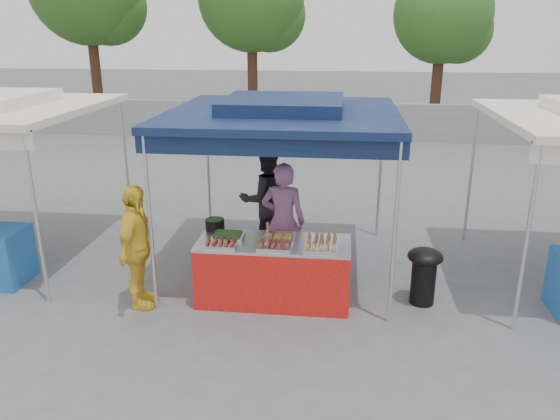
# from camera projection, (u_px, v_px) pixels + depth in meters

# --- Properties ---
(ground_plane) EXTENTS (80.00, 80.00, 0.00)m
(ground_plane) POSITION_uv_depth(u_px,v_px,m) (275.00, 296.00, 7.47)
(ground_plane) COLOR #5F6062
(back_wall) EXTENTS (40.00, 0.25, 1.20)m
(back_wall) POSITION_uv_depth(u_px,v_px,m) (317.00, 121.00, 17.63)
(back_wall) COLOR gray
(back_wall) RESTS_ON ground_plane
(main_canopy) EXTENTS (3.20, 3.20, 2.57)m
(main_canopy) POSITION_uv_depth(u_px,v_px,m) (283.00, 112.00, 7.63)
(main_canopy) COLOR silver
(main_canopy) RESTS_ON ground_plane
(tree_1) EXTENTS (3.68, 3.65, 6.28)m
(tree_1) POSITION_uv_depth(u_px,v_px,m) (256.00, 2.00, 18.73)
(tree_1) COLOR #45281A
(tree_1) RESTS_ON ground_plane
(tree_2) EXTENTS (3.30, 3.20, 5.50)m
(tree_2) POSITION_uv_depth(u_px,v_px,m) (447.00, 18.00, 17.89)
(tree_2) COLOR #45281A
(tree_2) RESTS_ON ground_plane
(vendor_table) EXTENTS (2.00, 0.80, 0.85)m
(vendor_table) POSITION_uv_depth(u_px,v_px,m) (274.00, 271.00, 7.24)
(vendor_table) COLOR red
(vendor_table) RESTS_ON ground_plane
(food_tray_fl) EXTENTS (0.42, 0.30, 0.07)m
(food_tray_fl) POSITION_uv_depth(u_px,v_px,m) (221.00, 244.00, 6.94)
(food_tray_fl) COLOR silver
(food_tray_fl) RESTS_ON vendor_table
(food_tray_fm) EXTENTS (0.42, 0.30, 0.07)m
(food_tray_fm) POSITION_uv_depth(u_px,v_px,m) (274.00, 246.00, 6.87)
(food_tray_fm) COLOR silver
(food_tray_fm) RESTS_ON vendor_table
(food_tray_fr) EXTENTS (0.42, 0.30, 0.07)m
(food_tray_fr) POSITION_uv_depth(u_px,v_px,m) (321.00, 248.00, 6.80)
(food_tray_fr) COLOR silver
(food_tray_fr) RESTS_ON vendor_table
(food_tray_bl) EXTENTS (0.42, 0.30, 0.07)m
(food_tray_bl) POSITION_uv_depth(u_px,v_px,m) (228.00, 236.00, 7.22)
(food_tray_bl) COLOR silver
(food_tray_bl) RESTS_ON vendor_table
(food_tray_bm) EXTENTS (0.42, 0.30, 0.07)m
(food_tray_bm) POSITION_uv_depth(u_px,v_px,m) (278.00, 238.00, 7.14)
(food_tray_bm) COLOR silver
(food_tray_bm) RESTS_ON vendor_table
(food_tray_br) EXTENTS (0.42, 0.30, 0.07)m
(food_tray_br) POSITION_uv_depth(u_px,v_px,m) (322.00, 240.00, 7.08)
(food_tray_br) COLOR silver
(food_tray_br) RESTS_ON vendor_table
(cooking_pot) EXTENTS (0.26, 0.26, 0.15)m
(cooking_pot) POSITION_uv_depth(u_px,v_px,m) (215.00, 225.00, 7.49)
(cooking_pot) COLOR black
(cooking_pot) RESTS_ON vendor_table
(skewer_cup) EXTENTS (0.09, 0.09, 0.11)m
(skewer_cup) POSITION_uv_depth(u_px,v_px,m) (267.00, 240.00, 7.00)
(skewer_cup) COLOR silver
(skewer_cup) RESTS_ON vendor_table
(wok_burner) EXTENTS (0.46, 0.46, 0.78)m
(wok_burner) POSITION_uv_depth(u_px,v_px,m) (424.00, 271.00, 7.16)
(wok_burner) COLOR black
(wok_burner) RESTS_ON ground_plane
(crate_left) EXTENTS (0.45, 0.32, 0.27)m
(crate_left) POSITION_uv_depth(u_px,v_px,m) (243.00, 271.00, 7.92)
(crate_left) COLOR #153EAD
(crate_left) RESTS_ON ground_plane
(crate_right) EXTENTS (0.47, 0.33, 0.28)m
(crate_right) POSITION_uv_depth(u_px,v_px,m) (307.00, 274.00, 7.81)
(crate_right) COLOR #153EAD
(crate_right) RESTS_ON ground_plane
(crate_stacked) EXTENTS (0.45, 0.32, 0.27)m
(crate_stacked) POSITION_uv_depth(u_px,v_px,m) (307.00, 256.00, 7.72)
(crate_stacked) COLOR #153EAD
(crate_stacked) RESTS_ON crate_right
(vendor_woman) EXTENTS (0.66, 0.46, 1.73)m
(vendor_woman) POSITION_uv_depth(u_px,v_px,m) (283.00, 221.00, 7.79)
(vendor_woman) COLOR #925D88
(vendor_woman) RESTS_ON ground_plane
(helper_man) EXTENTS (1.07, 0.97, 1.79)m
(helper_man) POSITION_uv_depth(u_px,v_px,m) (266.00, 200.00, 8.67)
(helper_man) COLOR black
(helper_man) RESTS_ON ground_plane
(customer_person) EXTENTS (0.42, 0.97, 1.65)m
(customer_person) POSITION_uv_depth(u_px,v_px,m) (137.00, 248.00, 6.98)
(customer_person) COLOR yellow
(customer_person) RESTS_ON ground_plane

